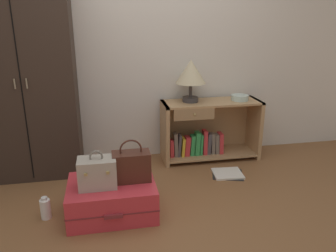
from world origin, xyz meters
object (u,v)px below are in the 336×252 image
suitcase_large (112,198)px  bookshelf (207,131)px  wardrobe (26,79)px  table_lamp (191,73)px  handbag (131,166)px  bottle (46,209)px  open_book_on_floor (228,174)px  train_case (97,173)px  bowl (240,98)px

suitcase_large → bookshelf: bearing=41.0°
wardrobe → table_lamp: bearing=2.1°
handbag → bottle: handbag is taller
bookshelf → open_book_on_floor: 0.57m
open_book_on_floor → handbag: bearing=-155.3°
train_case → wardrobe: bearing=123.6°
bowl → train_case: bowl is taller
table_lamp → open_book_on_floor: bearing=-59.8°
handbag → train_case: bearing=-168.0°
open_book_on_floor → wardrobe: bearing=167.5°
bookshelf → bottle: bearing=-150.2°
bottle → bookshelf: bearing=29.8°
table_lamp → suitcase_large: bearing=-132.9°
wardrobe → bottle: bearing=-77.0°
table_lamp → suitcase_large: (-0.90, -0.97, -0.83)m
wardrobe → bookshelf: (1.82, 0.04, -0.66)m
suitcase_large → bottle: 0.53m
train_case → open_book_on_floor: bearing=22.2°
train_case → open_book_on_floor: size_ratio=0.82×
open_book_on_floor → bowl: bearing=58.8°
suitcase_large → train_case: size_ratio=2.30×
bookshelf → table_lamp: bearing=174.6°
wardrobe → bowl: size_ratio=10.47×
bookshelf → bowl: bowl is taller
bottle → bowl: bearing=24.5°
wardrobe → train_case: size_ratio=6.39×
train_case → bottle: size_ratio=1.63×
bowl → open_book_on_floor: bearing=-121.2°
wardrobe → open_book_on_floor: 2.18m
bookshelf → handbag: 1.31m
table_lamp → suitcase_large: 1.56m
table_lamp → bottle: 1.92m
train_case → bowl: bearing=31.9°
suitcase_large → bottle: size_ratio=3.75×
bookshelf → open_book_on_floor: (0.09, -0.47, -0.31)m
handbag → bookshelf: bearing=45.3°
train_case → bottle: train_case is taller
table_lamp → suitcase_large: size_ratio=0.64×
bookshelf → suitcase_large: bearing=-139.0°
wardrobe → handbag: size_ratio=5.55×
wardrobe → suitcase_large: 1.43m
wardrobe → handbag: bearing=-44.7°
bowl → open_book_on_floor: size_ratio=0.50×
bookshelf → bowl: bearing=-4.1°
wardrobe → open_book_on_floor: size_ratio=5.24×
bowl → train_case: bearing=-148.1°
table_lamp → handbag: bearing=-127.6°
bowl → bottle: bearing=-155.5°
wardrobe → table_lamp: size_ratio=4.36×
suitcase_large → open_book_on_floor: 1.28m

